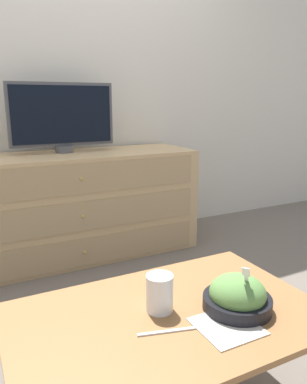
% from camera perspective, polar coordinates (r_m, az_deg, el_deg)
% --- Properties ---
extents(ground_plane, '(12.00, 12.00, 0.00)m').
position_cam_1_polar(ground_plane, '(2.98, -13.09, -7.20)').
color(ground_plane, '#70665B').
extents(wall_back, '(12.00, 0.05, 2.60)m').
position_cam_1_polar(wall_back, '(2.82, -14.73, 18.48)').
color(wall_back, silver).
rests_on(wall_back, ground_plane).
extents(dresser, '(1.69, 0.54, 0.71)m').
position_cam_1_polar(dresser, '(2.59, -12.37, -2.09)').
color(dresser, tan).
rests_on(dresser, ground_plane).
extents(tv, '(0.69, 0.12, 0.45)m').
position_cam_1_polar(tv, '(2.57, -13.75, 11.18)').
color(tv, '#515156').
rests_on(tv, dresser).
extents(coffee_table, '(0.97, 0.62, 0.40)m').
position_cam_1_polar(coffee_table, '(1.25, 2.25, -20.04)').
color(coffee_table, '#9E6B3D').
rests_on(coffee_table, ground_plane).
extents(takeout_bowl, '(0.22, 0.22, 0.17)m').
position_cam_1_polar(takeout_bowl, '(1.25, 12.66, -15.27)').
color(takeout_bowl, black).
rests_on(takeout_bowl, coffee_table).
extents(drink_cup, '(0.09, 0.09, 0.12)m').
position_cam_1_polar(drink_cup, '(1.22, 0.94, -15.45)').
color(drink_cup, beige).
rests_on(drink_cup, coffee_table).
extents(napkin, '(0.17, 0.17, 0.00)m').
position_cam_1_polar(napkin, '(1.18, 10.92, -19.50)').
color(napkin, silver).
rests_on(napkin, coffee_table).
extents(knife, '(0.19, 0.06, 0.01)m').
position_cam_1_polar(knife, '(1.15, 2.50, -20.42)').
color(knife, white).
rests_on(knife, coffee_table).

